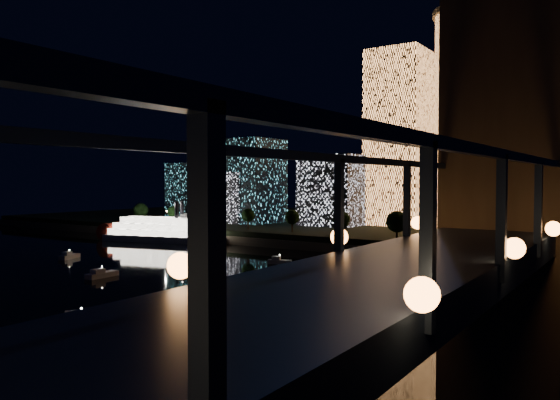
{
  "coord_description": "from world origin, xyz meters",
  "views": [
    {
      "loc": [
        76.63,
        -77.43,
        23.55
      ],
      "look_at": [
        -12.97,
        55.0,
        17.97
      ],
      "focal_mm": 35.0,
      "sensor_mm": 36.0,
      "label": 1
    }
  ],
  "objects_px": {
    "tower_cylindrical": "(478,120)",
    "riverboat": "(160,231)",
    "tower_rectangular": "(399,138)",
    "truss_bridge": "(544,235)"
  },
  "relations": [
    {
      "from": "tower_cylindrical",
      "to": "truss_bridge",
      "type": "height_order",
      "value": "tower_cylindrical"
    },
    {
      "from": "tower_rectangular",
      "to": "riverboat",
      "type": "distance_m",
      "value": 105.8
    },
    {
      "from": "tower_cylindrical",
      "to": "tower_rectangular",
      "type": "bearing_deg",
      "value": 167.15
    },
    {
      "from": "tower_cylindrical",
      "to": "tower_rectangular",
      "type": "relative_size",
      "value": 1.13
    },
    {
      "from": "truss_bridge",
      "to": "riverboat",
      "type": "relative_size",
      "value": 4.84
    },
    {
      "from": "tower_cylindrical",
      "to": "truss_bridge",
      "type": "distance_m",
      "value": 140.51
    },
    {
      "from": "tower_rectangular",
      "to": "truss_bridge",
      "type": "bearing_deg",
      "value": -61.15
    },
    {
      "from": "riverboat",
      "to": "tower_cylindrical",
      "type": "bearing_deg",
      "value": 31.33
    },
    {
      "from": "tower_rectangular",
      "to": "riverboat",
      "type": "height_order",
      "value": "tower_rectangular"
    },
    {
      "from": "tower_cylindrical",
      "to": "riverboat",
      "type": "bearing_deg",
      "value": -148.67
    }
  ]
}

